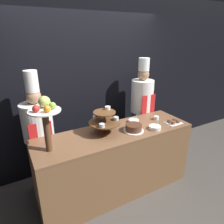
{
  "coord_description": "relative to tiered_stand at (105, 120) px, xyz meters",
  "views": [
    {
      "loc": [
        -1.2,
        -1.74,
        2.17
      ],
      "look_at": [
        0.0,
        0.43,
        1.2
      ],
      "focal_mm": 32.0,
      "sensor_mm": 36.0,
      "label": 1
    }
  ],
  "objects": [
    {
      "name": "cake_square_tray",
      "position": [
        1.03,
        -0.21,
        -0.16
      ],
      "size": [
        0.23,
        0.18,
        0.05
      ],
      "color": "white",
      "rests_on": "buffet_counter"
    },
    {
      "name": "cake_round",
      "position": [
        0.37,
        -0.14,
        -0.13
      ],
      "size": [
        0.28,
        0.28,
        0.1
      ],
      "color": "white",
      "rests_on": "buffet_counter"
    },
    {
      "name": "buffet_counter",
      "position": [
        0.14,
        -0.04,
        -0.66
      ],
      "size": [
        2.18,
        0.67,
        0.95
      ],
      "color": "brown",
      "rests_on": "ground_plane"
    },
    {
      "name": "ground_plane",
      "position": [
        0.14,
        -0.38,
        -1.13
      ],
      "size": [
        14.0,
        14.0,
        0.0
      ],
      "primitive_type": "plane",
      "color": "#47423D"
    },
    {
      "name": "fruit_pedestal",
      "position": [
        -0.73,
        -0.07,
        0.25
      ],
      "size": [
        0.34,
        0.34,
        0.61
      ],
      "color": "brown",
      "rests_on": "buffet_counter"
    },
    {
      "name": "cup_white",
      "position": [
        0.89,
        0.01,
        -0.15
      ],
      "size": [
        0.08,
        0.08,
        0.05
      ],
      "color": "white",
      "rests_on": "buffet_counter"
    },
    {
      "name": "chef_left",
      "position": [
        -0.76,
        0.48,
        -0.2
      ],
      "size": [
        0.4,
        0.4,
        1.77
      ],
      "color": "black",
      "rests_on": "ground_plane"
    },
    {
      "name": "serving_bowl_far",
      "position": [
        0.53,
        0.09,
        -0.16
      ],
      "size": [
        0.15,
        0.15,
        0.15
      ],
      "color": "white",
      "rests_on": "buffet_counter"
    },
    {
      "name": "tiered_stand",
      "position": [
        0.0,
        0.0,
        0.0
      ],
      "size": [
        0.41,
        0.41,
        0.34
      ],
      "color": "brown",
      "rests_on": "buffet_counter"
    },
    {
      "name": "serving_bowl_near",
      "position": [
        0.66,
        -0.23,
        -0.16
      ],
      "size": [
        0.16,
        0.16,
        0.15
      ],
      "color": "white",
      "rests_on": "buffet_counter"
    },
    {
      "name": "wall_back",
      "position": [
        0.14,
        0.86,
        0.27
      ],
      "size": [
        10.0,
        0.06,
        2.8
      ],
      "color": "black",
      "rests_on": "ground_plane"
    },
    {
      "name": "chef_center_left",
      "position": [
        0.96,
        0.48,
        -0.12
      ],
      "size": [
        0.38,
        0.38,
        1.83
      ],
      "color": "#38332D",
      "rests_on": "ground_plane"
    }
  ]
}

